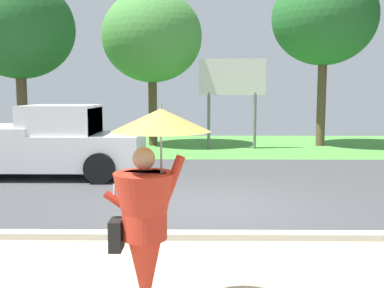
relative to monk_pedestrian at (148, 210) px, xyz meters
name	(u,v)px	position (x,y,z in m)	size (l,w,h in m)	color
ground_plane	(208,179)	(0.76, 7.31, -1.13)	(40.00, 22.00, 0.20)	#424244
monk_pedestrian	(148,210)	(0.00, 0.00, 0.00)	(1.05, 0.96, 2.13)	#B22D1E
pickup_truck	(45,143)	(-3.56, 7.42, -0.21)	(5.20, 2.28, 1.88)	silver
roadside_billboard	(232,83)	(1.82, 13.20, 1.47)	(2.60, 0.12, 3.50)	slate
tree_left_far	(152,37)	(-1.38, 14.31, 3.36)	(4.08, 4.08, 6.31)	brown
tree_center_back	(19,29)	(-5.70, 11.44, 3.30)	(3.82, 3.82, 6.14)	brown
tree_right_mid	(324,18)	(5.58, 14.23, 4.09)	(4.19, 4.19, 7.11)	brown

